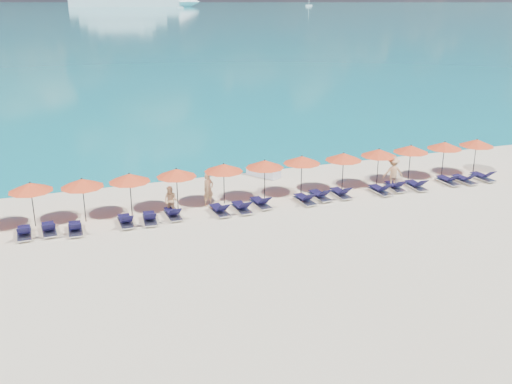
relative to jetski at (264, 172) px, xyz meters
name	(u,v)px	position (x,y,z in m)	size (l,w,h in m)	color
ground	(278,236)	(-2.65, -8.91, -0.31)	(1400.00, 1400.00, 0.00)	beige
sea	(49,6)	(-2.65, 651.09, -0.31)	(1600.00, 1300.00, 0.01)	#1FA9B2
sailboat_near	(180,7)	(108.29, 503.61, 0.82)	(6.00, 2.00, 11.00)	white
sailboat_far	(309,5)	(260.96, 555.34, 0.98)	(6.88, 2.29, 12.62)	white
jetski	(264,172)	(0.00, 0.00, 0.00)	(1.82, 2.22, 0.76)	silver
beachgoer_a	(208,190)	(-4.60, -3.84, 0.58)	(0.65, 0.43, 1.79)	tan
beachgoer_b	(171,201)	(-6.78, -4.53, 0.45)	(0.74, 0.43, 1.53)	tan
beachgoer_c	(393,172)	(6.28, -4.63, 0.63)	(1.21, 0.56, 1.88)	tan
umbrella_2	(30,187)	(-13.33, -3.78, 1.71)	(2.10, 2.10, 2.28)	black
umbrella_3	(82,183)	(-10.97, -3.98, 1.71)	(2.10, 2.10, 2.28)	black
umbrella_4	(129,178)	(-8.68, -3.91, 1.71)	(2.10, 2.10, 2.28)	black
umbrella_5	(176,173)	(-6.28, -3.87, 1.71)	(2.10, 2.10, 2.28)	black
umbrella_6	(224,168)	(-3.72, -3.83, 1.71)	(2.10, 2.10, 2.28)	black
umbrella_7	(265,164)	(-1.43, -3.91, 1.71)	(2.10, 2.10, 2.28)	black
umbrella_8	(302,160)	(0.81, -3.83, 1.71)	(2.10, 2.10, 2.28)	black
umbrella_9	(344,157)	(3.30, -4.04, 1.71)	(2.10, 2.10, 2.28)	black
umbrella_10	(379,153)	(5.66, -3.94, 1.71)	(2.10, 2.10, 2.28)	black
umbrella_11	(411,149)	(7.92, -3.84, 1.71)	(2.10, 2.10, 2.28)	black
umbrella_12	(445,145)	(10.34, -3.83, 1.71)	(2.10, 2.10, 2.28)	black
umbrella_13	(477,143)	(12.64, -3.96, 1.71)	(2.10, 2.10, 2.28)	black
lounger_3	(24,233)	(-13.81, -5.05, -0.08)	(0.66, 1.72, 0.66)	silver
lounger_4	(49,229)	(-12.71, -4.97, -0.08)	(0.74, 1.74, 0.66)	silver
lounger_5	(75,228)	(-11.55, -5.33, -0.08)	(0.66, 1.71, 0.66)	silver
lounger_6	(126,221)	(-9.16, -5.17, -0.08)	(0.67, 1.72, 0.66)	silver
lounger_7	(150,218)	(-8.00, -5.23, -0.08)	(0.77, 1.75, 0.66)	silver
lounger_8	(173,214)	(-6.79, -5.00, -0.08)	(0.69, 1.72, 0.66)	silver
lounger_9	(220,210)	(-4.42, -5.29, -0.08)	(0.78, 1.75, 0.66)	silver
lounger_10	(242,207)	(-3.23, -5.31, -0.08)	(0.71, 1.73, 0.66)	silver
lounger_11	(261,203)	(-2.06, -4.99, -0.08)	(0.77, 1.75, 0.66)	silver
lounger_12	(305,199)	(0.39, -5.28, -0.08)	(0.75, 1.74, 0.66)	silver
lounger_13	(320,195)	(1.43, -5.00, -0.08)	(0.77, 1.75, 0.66)	silver
lounger_14	(341,193)	(2.69, -5.04, -0.08)	(0.66, 1.71, 0.66)	silver
lounger_15	(380,190)	(5.06, -5.29, -0.08)	(0.72, 1.73, 0.66)	silver
lounger_16	(395,186)	(6.21, -5.04, -0.08)	(0.75, 1.74, 0.66)	silver
lounger_17	(416,185)	(7.46, -5.31, -0.08)	(0.70, 1.73, 0.66)	silver
lounger_18	(448,180)	(9.81, -5.14, -0.08)	(0.68, 1.72, 0.66)	silver
lounger_19	(464,179)	(10.86, -5.32, -0.08)	(0.78, 1.75, 0.66)	silver
lounger_20	(483,177)	(12.27, -5.25, -0.08)	(0.70, 1.73, 0.66)	silver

